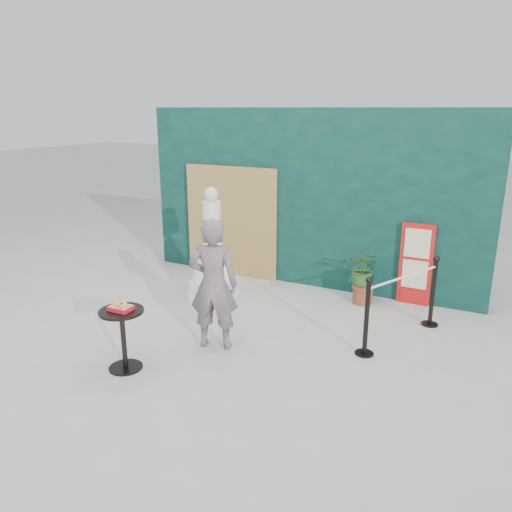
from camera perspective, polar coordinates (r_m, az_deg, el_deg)
name	(u,v)px	position (r m, az deg, el deg)	size (l,w,h in m)	color
ground	(213,357)	(6.39, -4.98, -11.40)	(60.00, 60.00, 0.00)	#ADAAA5
back_wall	(308,199)	(8.61, 5.93, 6.51)	(6.00, 0.30, 3.00)	#092B28
bamboo_fence	(231,222)	(9.11, -2.90, 3.93)	(1.80, 0.08, 2.00)	tan
woman	(213,284)	(6.32, -4.89, -3.24)	(0.62, 0.41, 1.71)	slate
menu_board	(416,265)	(8.15, 17.79, -0.95)	(0.50, 0.07, 1.30)	red
statue	(213,255)	(7.98, -4.98, 0.16)	(0.71, 0.71, 1.83)	silver
cafe_table	(123,330)	(6.10, -14.98, -8.18)	(0.52, 0.52, 0.75)	black
food_basket	(121,307)	(5.99, -15.16, -5.66)	(0.26, 0.19, 0.11)	red
planter	(364,273)	(8.01, 12.23, -1.95)	(0.51, 0.44, 0.86)	brown
stanchion_barrier	(402,304)	(6.91, 16.32, -5.34)	(0.84, 1.54, 1.03)	black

